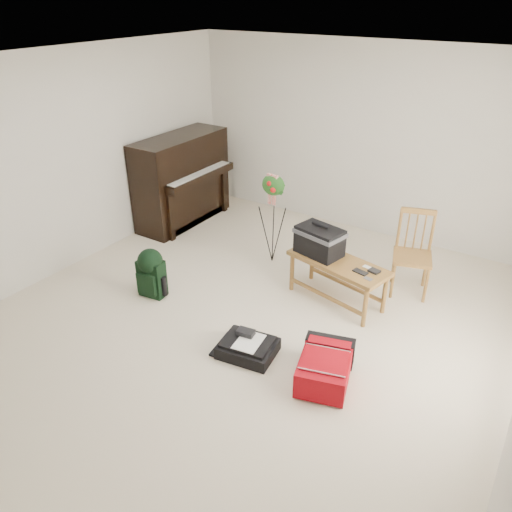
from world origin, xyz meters
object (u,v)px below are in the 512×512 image
Objects in this scene: piano at (183,182)px; dining_chair at (414,254)px; black_duffel at (248,347)px; red_suitcase at (327,364)px; flower_stand at (273,219)px; bench at (324,249)px; green_backpack at (151,271)px.

piano is 3.38m from dining_chair.
dining_chair is 2.16m from black_duffel.
red_suitcase is (-0.15, -1.81, -0.32)m from dining_chair.
flower_stand is (1.72, -0.36, -0.03)m from piano.
bench is 2.05× the size of green_backpack.
flower_stand is (0.70, 1.40, 0.26)m from green_backpack.
flower_stand is (-1.51, 1.56, 0.43)m from red_suitcase.
black_duffel is (-0.76, -0.11, -0.07)m from red_suitcase.
flower_stand reaches higher than red_suitcase.
flower_stand is at bearing 171.00° from dining_chair.
green_backpack is (-1.46, 0.27, 0.23)m from black_duffel.
red_suitcase reaches higher than black_duffel.
flower_stand reaches higher than bench.
piano is at bearing 132.13° from black_duffel.
red_suitcase is (3.23, -1.92, -0.46)m from piano.
bench is at bearing 103.00° from red_suitcase.
black_duffel is 0.48× the size of flower_stand.
red_suitcase is 0.77m from black_duffel.
dining_chair is 1.29× the size of red_suitcase.
flower_stand is (-1.66, -0.25, 0.11)m from dining_chair.
piano is 2.71m from bench.
piano is 1.59× the size of dining_chair.
red_suitcase is (0.63, -1.15, -0.45)m from bench.
dining_chair is at bearing -1.91° from piano.
green_backpack is (1.02, -1.76, -0.29)m from piano.
black_duffel is 1.90m from flower_stand.
bench reaches higher than green_backpack.
flower_stand is (-0.88, 0.41, -0.02)m from bench.
dining_chair is at bearing 69.54° from red_suitcase.
black_duffel is at bearing -132.72° from dining_chair.
black_duffel is 0.99× the size of green_backpack.
piano reaches higher than dining_chair.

